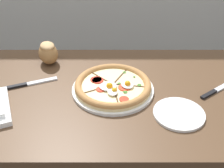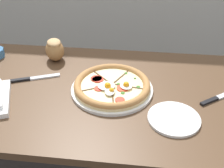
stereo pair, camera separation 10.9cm
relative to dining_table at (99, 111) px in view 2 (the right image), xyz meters
name	(u,v)px [view 2 (the right image)]	position (x,y,z in m)	size (l,w,h in m)	color
dining_table	(99,111)	(0.00, 0.00, 0.00)	(1.47, 0.71, 0.74)	#513823
pizza	(112,86)	(0.05, 0.01, 0.13)	(0.32, 0.32, 0.05)	white
bread_piece_near	(55,49)	(-0.24, 0.23, 0.16)	(0.13, 0.14, 0.10)	olive
knife_main	(220,97)	(0.47, 0.00, 0.11)	(0.17, 0.13, 0.01)	silver
knife_spare	(34,78)	(-0.28, 0.05, 0.11)	(0.20, 0.10, 0.01)	silver
side_saucer	(174,119)	(0.28, -0.14, 0.11)	(0.18, 0.18, 0.01)	white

